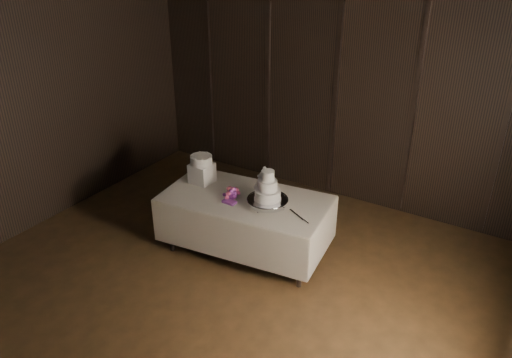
{
  "coord_description": "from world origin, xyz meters",
  "views": [
    {
      "loc": [
        2.64,
        -2.87,
        3.62
      ],
      "look_at": [
        -0.08,
        1.49,
        1.05
      ],
      "focal_mm": 35.0,
      "sensor_mm": 36.0,
      "label": 1
    }
  ],
  "objects_px": {
    "display_table": "(246,222)",
    "bouquet": "(232,194)",
    "cake_stand": "(268,202)",
    "wedding_cake": "(265,188)",
    "box_pedestal": "(202,173)",
    "small_cake": "(201,160)"
  },
  "relations": [
    {
      "from": "display_table",
      "to": "cake_stand",
      "type": "xyz_separation_m",
      "value": [
        0.32,
        -0.02,
        0.39
      ]
    },
    {
      "from": "display_table",
      "to": "cake_stand",
      "type": "bearing_deg",
      "value": -11.43
    },
    {
      "from": "cake_stand",
      "to": "wedding_cake",
      "type": "xyz_separation_m",
      "value": [
        -0.03,
        -0.01,
        0.19
      ]
    },
    {
      "from": "bouquet",
      "to": "small_cake",
      "type": "relative_size",
      "value": 1.34
    },
    {
      "from": "display_table",
      "to": "box_pedestal",
      "type": "xyz_separation_m",
      "value": [
        -0.69,
        0.07,
        0.47
      ]
    },
    {
      "from": "box_pedestal",
      "to": "bouquet",
      "type": "bearing_deg",
      "value": -15.38
    },
    {
      "from": "cake_stand",
      "to": "wedding_cake",
      "type": "relative_size",
      "value": 1.35
    },
    {
      "from": "bouquet",
      "to": "small_cake",
      "type": "distance_m",
      "value": 0.63
    },
    {
      "from": "box_pedestal",
      "to": "cake_stand",
      "type": "bearing_deg",
      "value": -5.07
    },
    {
      "from": "display_table",
      "to": "bouquet",
      "type": "xyz_separation_m",
      "value": [
        -0.14,
        -0.09,
        0.4
      ]
    },
    {
      "from": "bouquet",
      "to": "small_cake",
      "type": "bearing_deg",
      "value": 164.62
    },
    {
      "from": "display_table",
      "to": "small_cake",
      "type": "bearing_deg",
      "value": 167.6
    },
    {
      "from": "display_table",
      "to": "cake_stand",
      "type": "relative_size",
      "value": 4.34
    },
    {
      "from": "cake_stand",
      "to": "wedding_cake",
      "type": "bearing_deg",
      "value": -150.26
    },
    {
      "from": "cake_stand",
      "to": "small_cake",
      "type": "relative_size",
      "value": 1.78
    },
    {
      "from": "cake_stand",
      "to": "box_pedestal",
      "type": "height_order",
      "value": "box_pedestal"
    },
    {
      "from": "box_pedestal",
      "to": "small_cake",
      "type": "relative_size",
      "value": 0.96
    },
    {
      "from": "bouquet",
      "to": "box_pedestal",
      "type": "bearing_deg",
      "value": 164.62
    },
    {
      "from": "display_table",
      "to": "small_cake",
      "type": "relative_size",
      "value": 7.73
    },
    {
      "from": "small_cake",
      "to": "bouquet",
      "type": "bearing_deg",
      "value": -15.38
    },
    {
      "from": "wedding_cake",
      "to": "box_pedestal",
      "type": "relative_size",
      "value": 1.38
    },
    {
      "from": "wedding_cake",
      "to": "bouquet",
      "type": "xyz_separation_m",
      "value": [
        -0.43,
        -0.05,
        -0.18
      ]
    }
  ]
}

